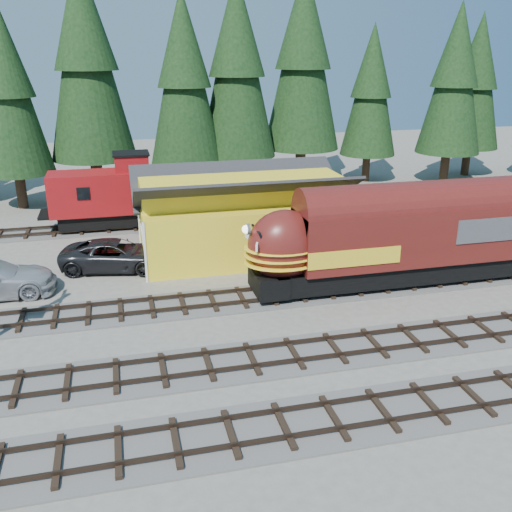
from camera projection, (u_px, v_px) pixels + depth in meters
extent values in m
plane|color=#6B665B|center=(294.00, 332.00, 25.56)|extent=(120.00, 120.00, 0.00)
cube|color=#4C4947|center=(445.00, 278.00, 31.45)|extent=(68.00, 3.20, 0.08)
cube|color=#38281E|center=(453.00, 280.00, 30.72)|extent=(68.00, 0.08, 0.16)
cube|color=#38281E|center=(438.00, 270.00, 32.03)|extent=(68.00, 0.08, 0.16)
cube|color=#38281E|center=(507.00, 316.00, 26.56)|extent=(68.00, 0.08, 0.16)
cube|color=#4C4947|center=(79.00, 231.00, 39.70)|extent=(32.00, 3.20, 0.08)
cube|color=#38281E|center=(78.00, 231.00, 38.97)|extent=(32.00, 0.08, 0.16)
cube|color=#38281E|center=(79.00, 225.00, 40.28)|extent=(32.00, 0.08, 0.16)
cube|color=yellow|center=(242.00, 229.00, 34.55)|extent=(12.00, 6.00, 3.40)
cube|color=yellow|center=(242.00, 190.00, 33.72)|extent=(11.88, 3.30, 1.44)
cube|color=white|center=(142.00, 233.00, 32.10)|extent=(0.06, 2.40, 0.60)
cone|color=black|center=(6.00, 87.00, 42.37)|extent=(5.65, 5.65, 12.86)
cone|color=black|center=(86.00, 59.00, 44.58)|extent=(6.84, 6.84, 15.59)
cone|color=black|center=(184.00, 77.00, 45.50)|extent=(5.97, 5.97, 13.61)
cone|color=black|center=(237.00, 66.00, 46.88)|extent=(6.47, 6.47, 14.73)
cone|color=black|center=(303.00, 59.00, 49.59)|extent=(6.79, 6.79, 15.46)
cone|color=black|center=(371.00, 90.00, 51.82)|extent=(5.13, 5.13, 11.69)
cone|color=black|center=(455.00, 78.00, 50.76)|extent=(5.77, 5.77, 13.14)
cone|color=black|center=(476.00, 81.00, 54.30)|extent=(5.51, 5.51, 12.55)
cube|color=black|center=(396.00, 269.00, 30.49)|extent=(13.85, 2.48, 1.07)
cube|color=#5A1814|center=(413.00, 233.00, 29.98)|extent=(12.63, 2.92, 2.92)
ellipsoid|color=#5A1814|center=(284.00, 245.00, 28.41)|extent=(3.69, 2.86, 3.60)
cube|color=#38383A|center=(474.00, 222.00, 30.67)|extent=(3.89, 2.98, 1.26)
sphere|color=white|center=(246.00, 229.00, 27.64)|extent=(0.43, 0.43, 0.43)
cube|color=black|center=(122.00, 217.00, 40.11)|extent=(8.44, 2.18, 0.94)
cube|color=maroon|center=(120.00, 191.00, 39.47)|extent=(9.38, 2.72, 2.81)
cube|color=maroon|center=(131.00, 162.00, 39.00)|extent=(2.25, 2.06, 1.13)
imported|color=black|center=(116.00, 255.00, 32.61)|extent=(6.65, 4.07, 1.72)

